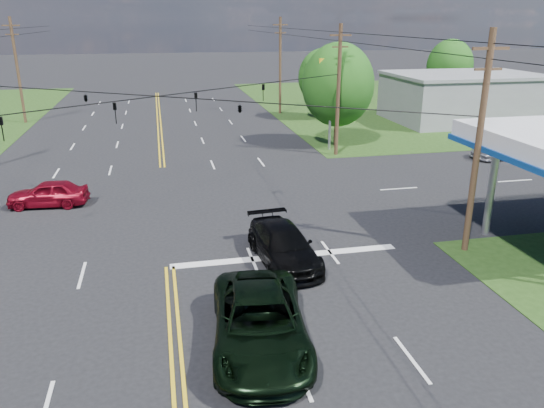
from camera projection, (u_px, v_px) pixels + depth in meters
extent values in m
plane|color=black|center=(165.00, 205.00, 29.49)|extent=(280.00, 280.00, 0.00)
cube|color=#1E3912|center=(445.00, 102.00, 65.96)|extent=(46.00, 48.00, 0.03)
cube|color=silver|center=(286.00, 257.00, 23.11)|extent=(10.00, 0.50, 0.02)
cube|color=slate|center=(463.00, 99.00, 53.17)|extent=(14.00, 10.00, 4.40)
cylinder|color=#A5A5AA|center=(492.00, 188.00, 24.78)|extent=(0.36, 0.36, 4.65)
cylinder|color=#3C2819|center=(478.00, 146.00, 22.20)|extent=(0.28, 0.28, 9.50)
cube|color=#3C2819|center=(491.00, 48.00, 20.89)|extent=(1.60, 0.12, 0.12)
cube|color=#3C2819|center=(488.00, 69.00, 21.15)|extent=(1.20, 0.10, 0.10)
cylinder|color=#3C2819|center=(338.00, 92.00, 38.80)|extent=(0.28, 0.28, 9.50)
cube|color=#3C2819|center=(341.00, 35.00, 37.50)|extent=(1.60, 0.12, 0.12)
cube|color=#3C2819|center=(340.00, 47.00, 37.76)|extent=(1.20, 0.10, 0.10)
cylinder|color=#3C2819|center=(18.00, 71.00, 51.09)|extent=(0.28, 0.28, 10.00)
cube|color=#3C2819|center=(11.00, 25.00, 49.70)|extent=(1.60, 0.12, 0.12)
cube|color=#3C2819|center=(12.00, 34.00, 49.97)|extent=(1.20, 0.10, 0.10)
cylinder|color=#3C2819|center=(280.00, 66.00, 56.25)|extent=(0.28, 0.28, 10.00)
cube|color=#3C2819|center=(280.00, 25.00, 54.86)|extent=(1.60, 0.12, 0.12)
cube|color=#3C2819|center=(280.00, 33.00, 55.12)|extent=(1.20, 0.10, 0.10)
imported|color=black|center=(2.00, 129.00, 22.26)|extent=(0.17, 0.21, 1.05)
imported|color=black|center=(115.00, 113.00, 25.96)|extent=(0.17, 0.21, 1.05)
imported|color=black|center=(196.00, 102.00, 29.44)|extent=(0.17, 0.21, 1.05)
imported|color=black|center=(263.00, 93.00, 33.14)|extent=(0.17, 0.21, 1.05)
imported|color=black|center=(86.00, 97.00, 29.32)|extent=(1.24, 0.26, 0.50)
imported|color=black|center=(240.00, 108.00, 25.89)|extent=(1.24, 0.26, 0.50)
cylinder|color=black|center=(411.00, 37.00, 27.28)|extent=(0.04, 100.00, 0.04)
cylinder|color=black|center=(410.00, 49.00, 27.48)|extent=(0.04, 100.00, 0.04)
cylinder|color=#3C2819|center=(336.00, 125.00, 42.80)|extent=(0.36, 0.36, 3.30)
ellipsoid|color=#174D14|center=(338.00, 85.00, 41.73)|extent=(5.70, 5.70, 6.60)
cylinder|color=#3C2819|center=(322.00, 105.00, 54.43)|extent=(0.36, 0.36, 2.86)
ellipsoid|color=#174D14|center=(323.00, 77.00, 53.51)|extent=(4.94, 4.94, 5.72)
cylinder|color=#3C2819|center=(447.00, 92.00, 63.40)|extent=(0.36, 0.36, 3.08)
ellipsoid|color=#174D14|center=(450.00, 66.00, 62.41)|extent=(5.32, 5.32, 6.16)
imported|color=black|center=(260.00, 323.00, 16.49)|extent=(3.60, 6.55, 1.74)
imported|color=black|center=(283.00, 245.00, 22.34)|extent=(2.59, 5.47, 1.54)
imported|color=maroon|center=(48.00, 193.00, 29.11)|extent=(4.37, 2.04, 1.45)
imported|color=silver|center=(507.00, 147.00, 39.28)|extent=(5.75, 2.82, 1.61)
cylinder|color=#A5A5AA|center=(331.00, 105.00, 40.73)|extent=(0.20, 0.20, 7.12)
cube|color=yellow|center=(332.00, 65.00, 39.75)|extent=(1.97, 0.52, 0.98)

